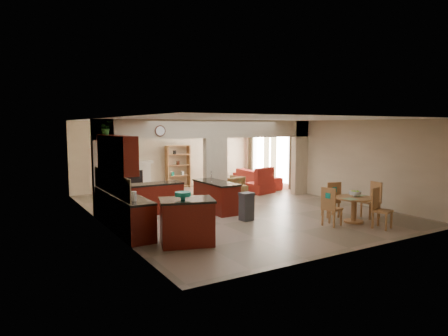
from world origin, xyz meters
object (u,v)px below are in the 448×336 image
kitchen_island (187,222)px  dining_table (354,205)px  sofa (257,178)px  armchair (231,186)px

kitchen_island → dining_table: 4.77m
dining_table → sofa: sofa is taller
armchair → kitchen_island: bearing=33.6°
dining_table → armchair: (-0.59, 5.35, -0.11)m
kitchen_island → armchair: size_ratio=1.71×
sofa → armchair: size_ratio=3.20×
sofa → armchair: bearing=125.3°
dining_table → sofa: 6.67m
kitchen_island → sofa: kitchen_island is taller
dining_table → kitchen_island: bearing=174.2°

